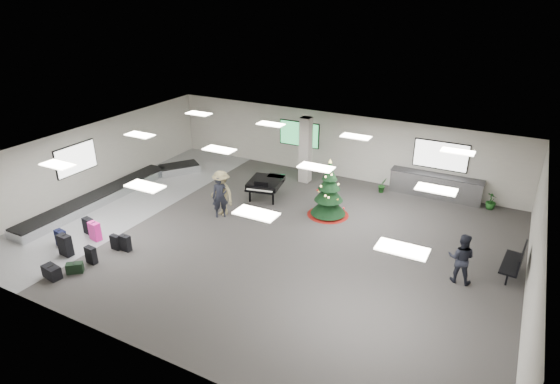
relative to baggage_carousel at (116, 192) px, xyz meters
The scene contains 21 objects.
ground 7.84m from the baggage_carousel, ahead, with size 18.00×18.00×0.00m, color #373432.
room_envelope 7.79m from the baggage_carousel, ahead, with size 18.02×14.02×3.21m.
baggage_carousel is the anchor object (origin of this frame).
service_counter 14.50m from the baggage_carousel, 27.67° to the left, with size 4.05×0.65×1.08m.
suitcase_0 5.12m from the baggage_carousel, 63.37° to the right, with size 0.53×0.32×0.81m.
suitcase_1 5.71m from the baggage_carousel, 52.21° to the right, with size 0.41×0.23×0.64m.
pink_suitcase 4.06m from the baggage_carousel, 54.56° to the right, with size 0.49×0.32×0.74m.
suitcase_3 5.16m from the baggage_carousel, 40.37° to the right, with size 0.41×0.23×0.62m.
navy_suitcase 4.53m from the baggage_carousel, 69.07° to the right, with size 0.45×0.30×0.66m.
green_duffel 6.26m from the baggage_carousel, 56.22° to the right, with size 0.58×0.54×0.37m.
suitcase_7 4.94m from the baggage_carousel, 44.07° to the right, with size 0.39×0.21×0.58m.
suitcase_8 3.52m from the baggage_carousel, 60.54° to the right, with size 0.47×0.32×0.66m.
black_duffel 6.53m from the baggage_carousel, 62.03° to the right, with size 0.69×0.44×0.45m.
christmas_tree 9.71m from the baggage_carousel, 16.65° to the left, with size 1.75×1.75×2.49m.
grand_piano 6.85m from the baggage_carousel, 26.19° to the left, with size 1.69×2.01×1.01m.
bench 16.52m from the baggage_carousel, ahead, with size 0.70×1.69×1.05m.
traveler_a 5.48m from the baggage_carousel, ahead, with size 0.65×0.43×1.79m, color black.
traveler_b 5.47m from the baggage_carousel, ahead, with size 1.26×0.72×1.95m, color #8B7F56.
traveler_bench 14.89m from the baggage_carousel, ahead, with size 0.83×0.65×1.71m, color black.
potted_plant_left 12.24m from the baggage_carousel, 30.05° to the left, with size 0.39×0.32×0.71m, color #133D16.
potted_plant_right 16.59m from the baggage_carousel, 23.38° to the left, with size 0.42×0.42×0.75m, color #133D16.
Camera 1 is at (7.94, -13.75, 8.82)m, focal length 30.00 mm.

